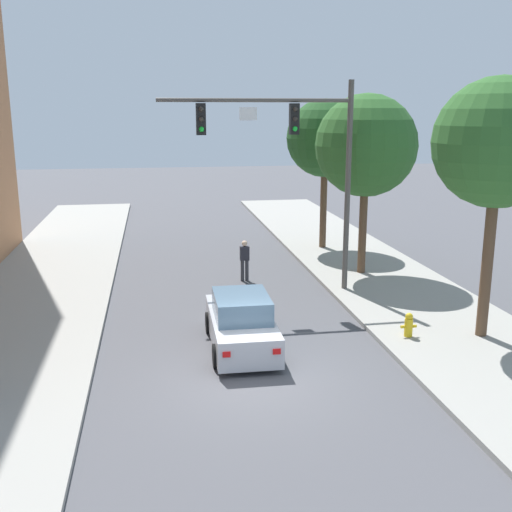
# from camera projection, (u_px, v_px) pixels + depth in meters

# --- Properties ---
(ground_plane) EXTENTS (120.00, 120.00, 0.00)m
(ground_plane) POSITION_uv_depth(u_px,v_px,m) (253.00, 381.00, 15.17)
(ground_plane) COLOR #4C4C51
(sidewalk_right) EXTENTS (5.00, 60.00, 0.15)m
(sidewalk_right) POSITION_uv_depth(u_px,v_px,m) (492.00, 361.00, 16.21)
(sidewalk_right) COLOR #99968E
(sidewalk_right) RESTS_ON ground
(traffic_signal_mast) EXTENTS (6.80, 0.38, 7.50)m
(traffic_signal_mast) POSITION_uv_depth(u_px,v_px,m) (296.00, 148.00, 21.08)
(traffic_signal_mast) COLOR #514C47
(traffic_signal_mast) RESTS_ON sidewalk_right
(car_lead_silver) EXTENTS (1.88, 4.26, 1.60)m
(car_lead_silver) POSITION_uv_depth(u_px,v_px,m) (241.00, 323.00, 17.16)
(car_lead_silver) COLOR #B7B7BC
(car_lead_silver) RESTS_ON ground
(pedestrian_crossing_road) EXTENTS (0.36, 0.22, 1.64)m
(pedestrian_crossing_road) POSITION_uv_depth(u_px,v_px,m) (245.00, 259.00, 23.89)
(pedestrian_crossing_road) COLOR #333338
(pedestrian_crossing_road) RESTS_ON ground
(fire_hydrant) EXTENTS (0.48, 0.24, 0.72)m
(fire_hydrant) POSITION_uv_depth(u_px,v_px,m) (409.00, 325.00, 17.68)
(fire_hydrant) COLOR gold
(fire_hydrant) RESTS_ON sidewalk_right
(street_tree_nearest) EXTENTS (3.60, 3.60, 7.40)m
(street_tree_nearest) POSITION_uv_depth(u_px,v_px,m) (498.00, 144.00, 16.58)
(street_tree_nearest) COLOR brown
(street_tree_nearest) RESTS_ON sidewalk_right
(street_tree_second) EXTENTS (4.01, 4.01, 7.13)m
(street_tree_second) POSITION_uv_depth(u_px,v_px,m) (366.00, 146.00, 23.65)
(street_tree_second) COLOR brown
(street_tree_second) RESTS_ON sidewalk_right
(street_tree_third) EXTENTS (3.63, 3.63, 7.02)m
(street_tree_third) POSITION_uv_depth(u_px,v_px,m) (325.00, 139.00, 28.25)
(street_tree_third) COLOR brown
(street_tree_third) RESTS_ON sidewalk_right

